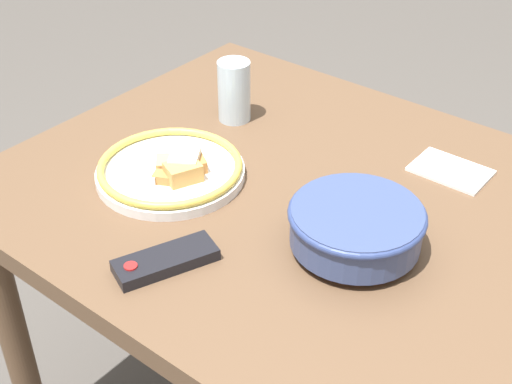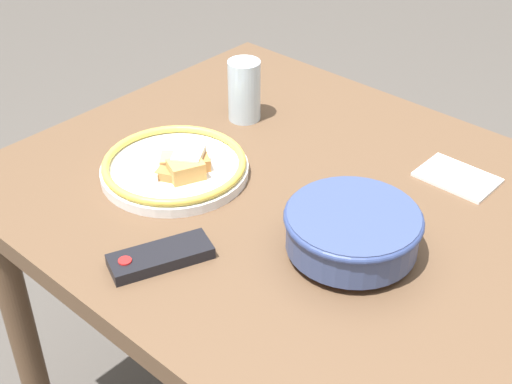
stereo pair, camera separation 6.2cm
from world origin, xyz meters
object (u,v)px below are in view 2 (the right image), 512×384
object	(u,v)px
drinking_glass	(244,90)
food_plate	(176,167)
noodle_bowl	(352,230)
tv_remote	(160,257)

from	to	relation	value
drinking_glass	food_plate	bearing A→B (deg)	102.63
noodle_bowl	tv_remote	distance (m)	0.30
noodle_bowl	drinking_glass	bearing A→B (deg)	-26.17
tv_remote	drinking_glass	size ratio (longest dim) A/B	1.34
tv_remote	drinking_glass	world-z (taller)	drinking_glass
tv_remote	drinking_glass	xyz separation A→B (m)	(0.22, -0.42, 0.05)
tv_remote	food_plate	bearing A→B (deg)	-25.30
noodle_bowl	tv_remote	world-z (taller)	noodle_bowl
food_plate	noodle_bowl	bearing A→B (deg)	-174.62
noodle_bowl	tv_remote	bearing A→B (deg)	46.53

